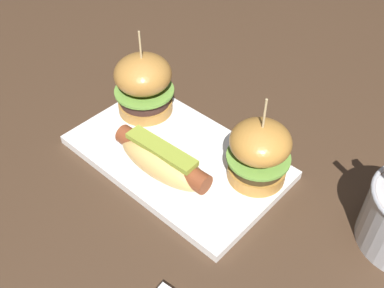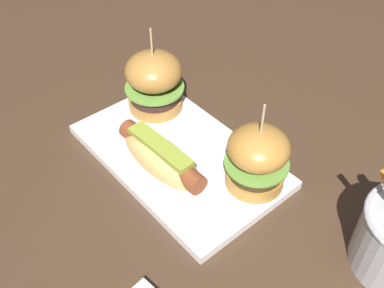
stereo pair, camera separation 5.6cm
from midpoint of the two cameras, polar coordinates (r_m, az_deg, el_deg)
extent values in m
plane|color=#422D1E|center=(0.68, -4.36, -2.14)|extent=(3.00, 3.00, 0.00)
cube|color=white|center=(0.68, -4.39, -1.73)|extent=(0.32, 0.19, 0.01)
ellipsoid|color=#E1B063|center=(0.63, -6.42, -2.25)|extent=(0.15, 0.06, 0.05)
cylinder|color=brown|center=(0.63, -6.46, -1.88)|extent=(0.16, 0.04, 0.03)
cube|color=olive|center=(0.61, -6.59, -0.74)|extent=(0.12, 0.03, 0.01)
cylinder|color=#AE7736|center=(0.75, -8.11, 4.86)|extent=(0.09, 0.09, 0.02)
cylinder|color=#3B241E|center=(0.74, -8.25, 5.99)|extent=(0.08, 0.08, 0.02)
cylinder|color=#6B9E3D|center=(0.73, -8.34, 6.72)|extent=(0.10, 0.10, 0.00)
ellipsoid|color=#AE7736|center=(0.71, -8.60, 8.76)|extent=(0.09, 0.09, 0.06)
cylinder|color=tan|center=(0.69, -8.99, 11.82)|extent=(0.00, 0.00, 0.06)
cylinder|color=#B57B34|center=(0.63, 5.73, -3.59)|extent=(0.08, 0.08, 0.02)
cylinder|color=#3A2B15|center=(0.62, 5.85, -2.43)|extent=(0.08, 0.08, 0.02)
cylinder|color=#6B9E3D|center=(0.61, 5.92, -1.75)|extent=(0.09, 0.09, 0.00)
ellipsoid|color=#B57B34|center=(0.59, 6.11, 0.16)|extent=(0.08, 0.08, 0.05)
cylinder|color=tan|center=(0.57, 6.41, 3.20)|extent=(0.00, 0.00, 0.06)
camera|label=1|loc=(0.03, -92.57, -2.43)|focal=41.67mm
camera|label=2|loc=(0.03, 87.43, 2.43)|focal=41.67mm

